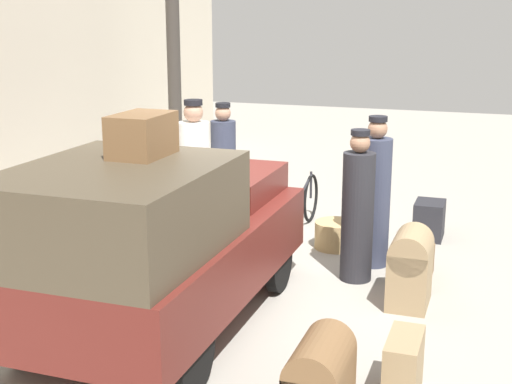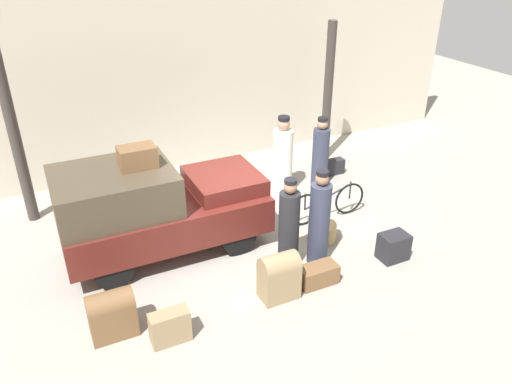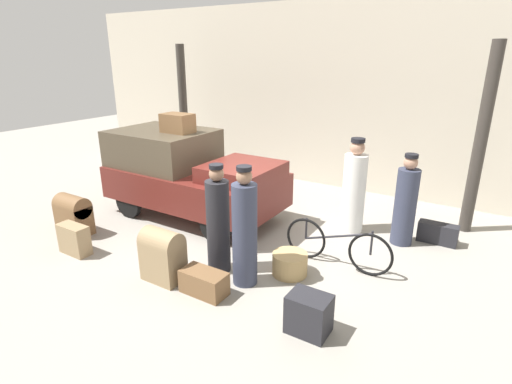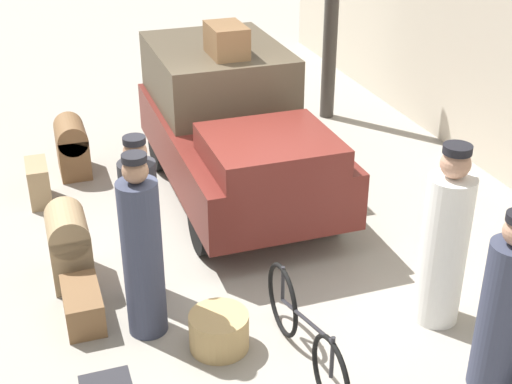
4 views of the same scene
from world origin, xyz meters
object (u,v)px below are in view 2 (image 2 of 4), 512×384
object	(u,v)px
trunk_barrel_dark	(112,313)
porter_lifting_near_truck	(319,221)
porter_carrying_trunk	(283,159)
trunk_umber_medium	(393,247)
suitcase_black_upright	(279,275)
bicycle	(327,204)
trunk_wicker_pale	(331,167)
trunk_large_brown	(318,275)
truck	(154,206)
porter_with_bicycle	(289,228)
suitcase_small_leather	(170,327)
trunk_on_truck_roof	(137,157)
wicker_basket	(322,232)
conductor_in_dark_uniform	(320,155)

from	to	relation	value
trunk_barrel_dark	porter_lifting_near_truck	bearing A→B (deg)	4.36
porter_carrying_trunk	trunk_umber_medium	bearing A→B (deg)	-79.76
porter_lifting_near_truck	suitcase_black_upright	size ratio (longest dim) A/B	2.21
bicycle	trunk_wicker_pale	bearing A→B (deg)	54.74
porter_lifting_near_truck	trunk_large_brown	distance (m)	0.93
truck	trunk_large_brown	xyz separation A→B (m)	(2.18, -2.19, -0.76)
bicycle	trunk_large_brown	xyz separation A→B (m)	(-1.31, -1.75, -0.19)
porter_carrying_trunk	trunk_wicker_pale	world-z (taller)	porter_carrying_trunk
porter_carrying_trunk	suitcase_black_upright	distance (m)	3.75
suitcase_black_upright	trunk_large_brown	bearing A→B (deg)	1.67
truck	porter_with_bicycle	xyz separation A→B (m)	(1.96, -1.53, -0.13)
trunk_umber_medium	trunk_wicker_pale	world-z (taller)	trunk_umber_medium
porter_carrying_trunk	suitcase_black_upright	size ratio (longest dim) A/B	2.21
truck	porter_with_bicycle	bearing A→B (deg)	-38.00
porter_carrying_trunk	trunk_wicker_pale	size ratio (longest dim) A/B	2.69
bicycle	porter_carrying_trunk	size ratio (longest dim) A/B	0.99
suitcase_small_leather	trunk_on_truck_roof	bearing A→B (deg)	82.91
porter_lifting_near_truck	suitcase_small_leather	distance (m)	3.15
trunk_umber_medium	suitcase_small_leather	bearing A→B (deg)	-176.62
truck	wicker_basket	bearing A→B (deg)	-19.58
truck	trunk_wicker_pale	size ratio (longest dim) A/B	5.45
trunk_barrel_dark	suitcase_small_leather	xyz separation A→B (m)	(0.72, -0.50, -0.14)
truck	porter_carrying_trunk	world-z (taller)	porter_carrying_trunk
porter_with_bicycle	trunk_large_brown	world-z (taller)	porter_with_bicycle
wicker_basket	porter_carrying_trunk	xyz separation A→B (m)	(0.25, 2.10, 0.65)
porter_lifting_near_truck	trunk_wicker_pale	size ratio (longest dim) A/B	2.69
trunk_umber_medium	suitcase_small_leather	size ratio (longest dim) A/B	0.88
porter_carrying_trunk	trunk_barrel_dark	xyz separation A→B (m)	(-4.43, -2.95, -0.43)
porter_carrying_trunk	trunk_large_brown	world-z (taller)	porter_carrying_trunk
porter_with_bicycle	porter_carrying_trunk	xyz separation A→B (m)	(1.27, 2.58, 0.03)
trunk_on_truck_roof	truck	bearing A→B (deg)	0.00
wicker_basket	trunk_barrel_dark	distance (m)	4.27
trunk_umber_medium	suitcase_black_upright	size ratio (longest dim) A/B	0.62
trunk_umber_medium	porter_lifting_near_truck	bearing A→B (deg)	157.62
conductor_in_dark_uniform	trunk_large_brown	bearing A→B (deg)	-122.32
trunk_barrel_dark	trunk_large_brown	bearing A→B (deg)	-4.70
trunk_wicker_pale	suitcase_black_upright	world-z (taller)	suitcase_black_upright
trunk_barrel_dark	bicycle	bearing A→B (deg)	17.43
trunk_wicker_pale	suitcase_small_leather	bearing A→B (deg)	-144.34
trunk_large_brown	trunk_wicker_pale	bearing A→B (deg)	53.94
porter_lifting_near_truck	suitcase_black_upright	distance (m)	1.31
trunk_wicker_pale	trunk_barrel_dark	bearing A→B (deg)	-151.35
wicker_basket	trunk_large_brown	bearing A→B (deg)	-125.27
trunk_umber_medium	wicker_basket	bearing A→B (deg)	127.12
conductor_in_dark_uniform	trunk_barrel_dark	xyz separation A→B (m)	(-5.39, -2.90, -0.36)
suitcase_small_leather	trunk_on_truck_roof	size ratio (longest dim) A/B	0.93
wicker_basket	trunk_wicker_pale	xyz separation A→B (m)	(1.77, 2.40, 0.01)
trunk_umber_medium	trunk_on_truck_roof	distance (m)	4.84
bicycle	porter_carrying_trunk	distance (m)	1.57
wicker_basket	trunk_umber_medium	world-z (taller)	trunk_umber_medium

